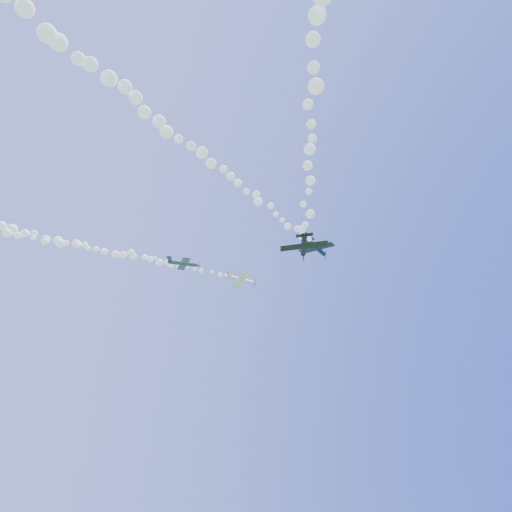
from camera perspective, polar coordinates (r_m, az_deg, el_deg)
name	(u,v)px	position (r m, az deg, el deg)	size (l,w,h in m)	color
plane_white	(241,280)	(107.06, -2.01, -3.19)	(8.03, 8.44, 2.70)	white
smoke_trail_white	(72,243)	(101.08, -23.35, 1.60)	(74.93, 6.49, 3.31)	white
plane_navy	(316,247)	(87.29, 8.04, 1.14)	(7.30, 7.72, 2.59)	#0C1835
smoke_trail_navy	(186,142)	(65.87, -9.34, 14.76)	(61.89, 28.77, 2.93)	white
plane_grey	(183,263)	(85.37, -9.65, -0.99)	(6.87, 7.11, 2.02)	#343E4B
plane_black	(304,245)	(67.33, 6.39, 1.43)	(7.11, 6.75, 1.91)	black
smoke_trail_black	(316,41)	(43.84, 8.04, 26.47)	(33.20, 53.90, 2.91)	white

